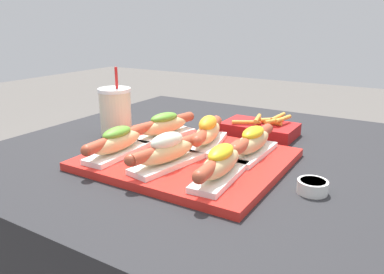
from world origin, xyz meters
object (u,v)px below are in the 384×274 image
(hot_dog_2, at_px, (221,163))
(fries_basket, at_px, (260,128))
(hot_dog_3, at_px, (164,126))
(hot_dog_4, at_px, (208,132))
(hot_dog_5, at_px, (253,142))
(sauce_bowl, at_px, (313,186))
(hot_dog_0, at_px, (117,142))
(serving_tray, at_px, (188,159))
(drink_cup, at_px, (116,112))
(hot_dog_1, at_px, (167,151))

(hot_dog_2, relative_size, fries_basket, 1.07)
(hot_dog_3, xyz_separation_m, hot_dog_4, (0.13, 0.00, 0.00))
(fries_basket, bearing_deg, hot_dog_5, -73.41)
(fries_basket, bearing_deg, hot_dog_2, -80.42)
(sauce_bowl, bearing_deg, hot_dog_0, -170.63)
(hot_dog_0, height_order, hot_dog_5, same)
(hot_dog_5, height_order, sauce_bowl, hot_dog_5)
(serving_tray, bearing_deg, hot_dog_5, 31.85)
(hot_dog_2, relative_size, drink_cup, 1.11)
(hot_dog_3, distance_m, sauce_bowl, 0.43)
(hot_dog_4, bearing_deg, hot_dog_0, -130.36)
(hot_dog_1, relative_size, drink_cup, 1.10)
(serving_tray, bearing_deg, hot_dog_4, 87.09)
(hot_dog_3, bearing_deg, hot_dog_0, -94.64)
(drink_cup, bearing_deg, hot_dog_2, -20.91)
(hot_dog_1, bearing_deg, fries_basket, 80.30)
(serving_tray, height_order, sauce_bowl, sauce_bowl)
(hot_dog_0, relative_size, hot_dog_2, 1.00)
(hot_dog_5, bearing_deg, sauce_bowl, -29.04)
(hot_dog_2, distance_m, sauce_bowl, 0.18)
(serving_tray, distance_m, sauce_bowl, 0.29)
(sauce_bowl, relative_size, drink_cup, 0.30)
(fries_basket, bearing_deg, hot_dog_0, -118.10)
(hot_dog_0, height_order, drink_cup, drink_cup)
(hot_dog_0, xyz_separation_m, sauce_bowl, (0.43, 0.07, -0.04))
(hot_dog_2, bearing_deg, hot_dog_1, 179.85)
(hot_dog_5, relative_size, fries_basket, 1.07)
(hot_dog_4, bearing_deg, fries_basket, 74.46)
(hot_dog_2, xyz_separation_m, fries_basket, (-0.06, 0.38, -0.03))
(sauce_bowl, bearing_deg, hot_dog_3, 166.97)
(serving_tray, bearing_deg, hot_dog_1, -91.21)
(serving_tray, xyz_separation_m, drink_cup, (-0.29, 0.08, 0.06))
(hot_dog_0, distance_m, fries_basket, 0.43)
(hot_dog_0, xyz_separation_m, hot_dog_1, (0.14, 0.00, 0.00))
(fries_basket, bearing_deg, hot_dog_4, -105.54)
(hot_dog_2, xyz_separation_m, hot_dog_3, (-0.25, 0.17, -0.00))
(hot_dog_2, bearing_deg, hot_dog_0, -179.55)
(hot_dog_5, height_order, drink_cup, drink_cup)
(hot_dog_0, bearing_deg, drink_cup, 133.21)
(sauce_bowl, bearing_deg, drink_cup, 171.12)
(hot_dog_1, height_order, fries_basket, hot_dog_1)
(hot_dog_2, relative_size, hot_dog_4, 1.02)
(hot_dog_3, xyz_separation_m, drink_cup, (-0.17, -0.01, 0.02))
(hot_dog_3, bearing_deg, hot_dog_1, -52.94)
(hot_dog_0, relative_size, hot_dog_3, 1.02)
(hot_dog_5, height_order, fries_basket, hot_dog_5)
(hot_dog_0, xyz_separation_m, hot_dog_5, (0.27, 0.16, 0.00))
(hot_dog_5, bearing_deg, fries_basket, 106.59)
(hot_dog_4, bearing_deg, serving_tray, -92.91)
(hot_dog_1, bearing_deg, sauce_bowl, 13.21)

